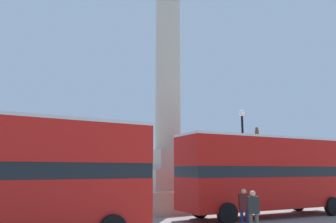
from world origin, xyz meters
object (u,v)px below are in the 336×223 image
(bus_b, at_px, (266,172))
(pedestrian_near_lamp, at_px, (244,207))
(pedestrian_by_plinth, at_px, (253,210))
(monument_column, at_px, (168,99))
(street_lamp, at_px, (243,155))
(equestrian_statue, at_px, (259,176))

(bus_b, height_order, pedestrian_near_lamp, bus_b)
(pedestrian_by_plinth, bearing_deg, monument_column, -74.95)
(street_lamp, xyz_separation_m, pedestrian_near_lamp, (-4.39, -4.42, -2.46))
(monument_column, distance_m, bus_b, 8.24)
(bus_b, distance_m, equestrian_statue, 11.96)
(monument_column, relative_size, pedestrian_near_lamp, 14.68)
(bus_b, height_order, street_lamp, street_lamp)
(monument_column, distance_m, equestrian_statue, 12.55)
(equestrian_statue, bearing_deg, pedestrian_near_lamp, -115.37)
(monument_column, height_order, pedestrian_by_plinth, monument_column)
(monument_column, relative_size, bus_b, 2.39)
(equestrian_statue, bearing_deg, street_lamp, -118.05)
(monument_column, height_order, pedestrian_near_lamp, monument_column)
(monument_column, bearing_deg, pedestrian_near_lamp, -97.87)
(pedestrian_near_lamp, distance_m, pedestrian_by_plinth, 1.43)
(pedestrian_by_plinth, bearing_deg, bus_b, -117.14)
(bus_b, xyz_separation_m, pedestrian_by_plinth, (-4.51, -3.36, -1.42))
(monument_column, height_order, bus_b, monument_column)
(pedestrian_near_lamp, relative_size, pedestrian_by_plinth, 0.99)
(equestrian_statue, relative_size, street_lamp, 1.02)
(bus_b, bearing_deg, equestrian_statue, 50.42)
(monument_column, height_order, street_lamp, monument_column)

